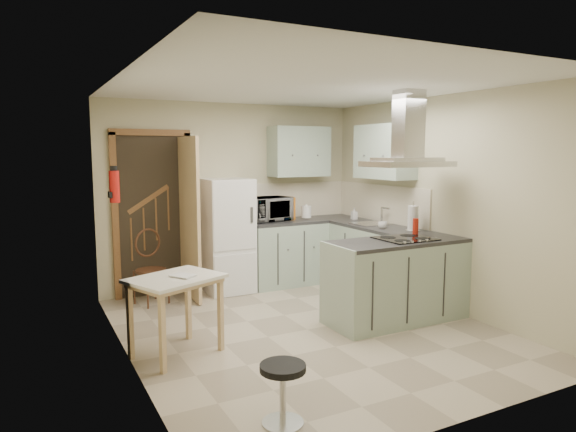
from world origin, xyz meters
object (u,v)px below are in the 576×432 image
peninsula (397,280)px  drop_leaf_table (176,316)px  fridge (227,236)px  microwave (268,209)px  extractor_hood (407,164)px  stool (283,394)px  bentwood_chair (151,270)px

peninsula → drop_leaf_table: size_ratio=1.99×
fridge → microwave: 0.71m
peninsula → fridge: bearing=121.7°
microwave → fridge: bearing=175.4°
extractor_hood → peninsula: bearing=180.0°
stool → microwave: bearing=66.2°
extractor_hood → drop_leaf_table: size_ratio=1.15×
microwave → extractor_hood: bearing=-82.2°
fridge → drop_leaf_table: size_ratio=1.92×
extractor_hood → stool: 2.99m
fridge → bentwood_chair: size_ratio=1.81×
fridge → bentwood_chair: fridge is taller
extractor_hood → stool: size_ratio=2.11×
extractor_hood → microwave: 2.26m
extractor_hood → fridge: bearing=123.8°
microwave → stool: bearing=-124.7°
peninsula → microwave: 2.22m
bentwood_chair → extractor_hood: bearing=-58.6°
extractor_hood → drop_leaf_table: 2.86m
peninsula → stool: size_ratio=3.64×
drop_leaf_table → stool: 1.56m
bentwood_chair → microwave: 1.80m
drop_leaf_table → bentwood_chair: bentwood_chair is taller
drop_leaf_table → microwave: (1.82, 1.89, 0.70)m
fridge → peninsula: bearing=-58.3°
peninsula → stool: peninsula is taller
peninsula → microwave: bearing=106.1°
extractor_hood → drop_leaf_table: (-2.52, 0.16, -1.35)m
stool → bentwood_chair: bearing=92.8°
extractor_hood → stool: extractor_hood is taller
drop_leaf_table → microwave: 2.72m
drop_leaf_table → bentwood_chair: 1.72m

